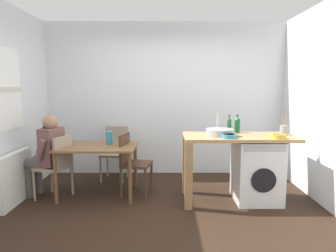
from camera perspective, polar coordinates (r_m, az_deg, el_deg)
name	(u,v)px	position (r m, az deg, el deg)	size (l,w,h in m)	color
ground_plane	(165,212)	(3.82, -0.61, -16.63)	(5.46, 5.46, 0.00)	black
wall_back	(166,99)	(5.24, -0.37, 5.25)	(4.60, 0.10, 2.70)	silver
radiator	(16,178)	(4.48, -27.70, -9.07)	(0.10, 0.80, 0.70)	white
dining_table	(99,152)	(4.31, -13.46, -5.01)	(1.10, 0.76, 0.74)	brown
chair_person_seat	(58,163)	(4.39, -20.81, -6.90)	(0.50, 0.50, 0.90)	gray
chair_opposite	(133,160)	(4.31, -6.99, -6.69)	(0.47, 0.47, 0.90)	#4C3323
chair_spare_by_wall	(116,150)	(5.05, -10.16, -4.61)	(0.44, 0.44, 0.90)	gray
seated_person	(48,151)	(4.45, -22.56, -4.62)	(0.55, 0.54, 1.20)	#595651
kitchen_counter	(224,147)	(4.04, 10.95, -4.06)	(1.50, 0.68, 0.92)	tan
washing_machine	(258,170)	(4.23, 17.21, -8.36)	(0.60, 0.61, 0.86)	white
sink_basin	(221,132)	(4.00, 10.30, -1.21)	(0.38, 0.38, 0.09)	#9EA0A5
tap	(218,124)	(4.16, 9.90, 0.47)	(0.02, 0.02, 0.28)	#B2B2B7
bottle_tall_green	(230,125)	(4.22, 12.12, 0.22)	(0.06, 0.06, 0.26)	#19592D
bottle_squat_brown	(238,124)	(4.30, 13.63, 0.30)	(0.08, 0.08, 0.26)	#19592D
mixing_bowl	(230,136)	(3.82, 12.05, -1.90)	(0.19, 0.19, 0.05)	teal
utensil_crock	(285,130)	(4.29, 22.01, -0.72)	(0.11, 0.11, 0.30)	gray
colander	(279,136)	(3.98, 21.01, -1.85)	(0.20, 0.20, 0.06)	gold
vase	(110,138)	(4.33, -11.30, -2.27)	(0.09, 0.09, 0.19)	teal
scissors	(238,136)	(3.95, 13.57, -2.01)	(0.15, 0.06, 0.01)	#B2B2B7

